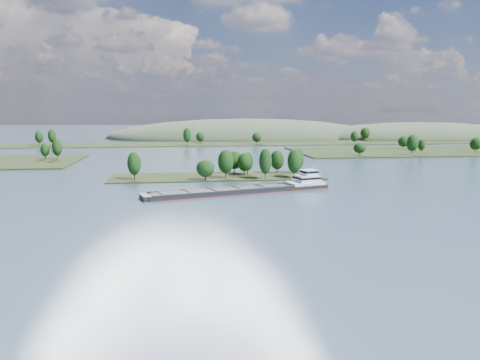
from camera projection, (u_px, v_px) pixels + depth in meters
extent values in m
plane|color=#36485E|center=(231.00, 201.00, 163.61)|extent=(1800.00, 1800.00, 0.00)
cube|color=black|center=(217.00, 177.00, 222.44)|extent=(100.00, 30.00, 1.20)
cylinder|color=black|center=(265.00, 174.00, 213.15)|extent=(0.50, 0.50, 4.59)
ellipsoid|color=black|center=(265.00, 161.00, 212.29)|extent=(5.88, 5.88, 11.80)
cylinder|color=black|center=(234.00, 169.00, 234.36)|extent=(0.50, 0.50, 3.57)
ellipsoid|color=black|center=(234.00, 160.00, 233.68)|extent=(8.71, 8.71, 9.17)
cylinder|color=black|center=(226.00, 173.00, 215.75)|extent=(0.50, 0.50, 4.30)
ellipsoid|color=black|center=(226.00, 162.00, 214.94)|extent=(7.34, 7.34, 11.06)
cylinder|color=black|center=(244.00, 171.00, 226.60)|extent=(0.50, 0.50, 3.49)
ellipsoid|color=black|center=(244.00, 162.00, 225.94)|extent=(6.83, 6.83, 8.98)
cylinder|color=black|center=(206.00, 177.00, 209.11)|extent=(0.50, 0.50, 3.00)
ellipsoid|color=black|center=(205.00, 168.00, 208.54)|extent=(8.19, 8.19, 7.72)
cylinder|color=black|center=(134.00, 175.00, 210.80)|extent=(0.50, 0.50, 4.10)
ellipsoid|color=black|center=(134.00, 164.00, 210.02)|extent=(6.12, 6.12, 10.55)
cylinder|color=black|center=(247.00, 171.00, 228.33)|extent=(0.50, 0.50, 3.57)
ellipsoid|color=black|center=(247.00, 161.00, 227.66)|extent=(5.83, 5.83, 9.17)
cylinder|color=black|center=(298.00, 169.00, 231.67)|extent=(0.50, 0.50, 4.01)
ellipsoid|color=black|center=(298.00, 159.00, 230.92)|extent=(6.14, 6.14, 10.31)
cylinder|color=black|center=(294.00, 173.00, 216.87)|extent=(0.50, 0.50, 4.33)
ellipsoid|color=black|center=(294.00, 161.00, 216.06)|extent=(6.61, 6.61, 11.13)
cylinder|color=black|center=(277.00, 169.00, 231.64)|extent=(0.50, 0.50, 3.80)
ellipsoid|color=black|center=(277.00, 160.00, 230.93)|extent=(6.97, 6.97, 9.76)
cylinder|color=black|center=(58.00, 156.00, 296.51)|extent=(0.50, 0.50, 4.27)
ellipsoid|color=black|center=(57.00, 147.00, 295.70)|extent=(6.29, 6.29, 10.99)
cylinder|color=black|center=(45.00, 156.00, 297.37)|extent=(0.50, 0.50, 3.37)
ellipsoid|color=black|center=(45.00, 150.00, 296.74)|extent=(5.58, 5.58, 8.67)
cylinder|color=black|center=(359.00, 153.00, 321.76)|extent=(0.50, 0.50, 2.96)
ellipsoid|color=black|center=(360.00, 148.00, 321.20)|extent=(8.52, 8.52, 7.61)
cylinder|color=black|center=(475.00, 150.00, 343.65)|extent=(0.50, 0.50, 3.66)
ellipsoid|color=black|center=(476.00, 144.00, 342.96)|extent=(8.33, 8.33, 9.42)
cylinder|color=black|center=(412.00, 151.00, 326.99)|extent=(0.50, 0.50, 4.64)
ellipsoid|color=black|center=(412.00, 143.00, 326.12)|extent=(8.02, 8.02, 11.92)
cylinder|color=black|center=(421.00, 150.00, 342.23)|extent=(0.50, 0.50, 3.22)
ellipsoid|color=black|center=(422.00, 145.00, 341.62)|extent=(5.35, 5.35, 8.27)
cylinder|color=black|center=(403.00, 147.00, 375.46)|extent=(0.50, 0.50, 3.38)
ellipsoid|color=black|center=(403.00, 141.00, 374.83)|extent=(8.53, 8.53, 8.69)
cube|color=black|center=(198.00, 144.00, 438.15)|extent=(900.00, 60.00, 1.20)
cylinder|color=black|center=(39.00, 143.00, 417.78)|extent=(0.50, 0.50, 4.21)
ellipsoid|color=black|center=(39.00, 137.00, 416.99)|extent=(7.00, 7.00, 10.82)
cylinder|color=black|center=(354.00, 141.00, 439.06)|extent=(0.50, 0.50, 3.83)
ellipsoid|color=black|center=(354.00, 136.00, 438.34)|extent=(7.29, 7.29, 9.84)
cylinder|color=black|center=(200.00, 141.00, 442.65)|extent=(0.50, 0.50, 3.47)
ellipsoid|color=black|center=(200.00, 137.00, 441.99)|extent=(7.88, 7.88, 8.92)
cylinder|color=black|center=(365.00, 139.00, 476.44)|extent=(0.50, 0.50, 4.48)
ellipsoid|color=black|center=(365.00, 133.00, 475.60)|extent=(9.73, 9.73, 11.52)
cylinder|color=black|center=(52.00, 143.00, 416.70)|extent=(0.50, 0.50, 4.77)
ellipsoid|color=black|center=(52.00, 136.00, 415.80)|extent=(7.07, 7.07, 12.26)
cylinder|color=black|center=(257.00, 142.00, 434.27)|extent=(0.50, 0.50, 3.47)
ellipsoid|color=black|center=(257.00, 137.00, 433.61)|extent=(8.85, 8.85, 8.92)
cylinder|color=black|center=(187.00, 142.00, 418.46)|extent=(0.50, 0.50, 5.10)
ellipsoid|color=black|center=(187.00, 135.00, 417.50)|extent=(7.22, 7.22, 13.12)
ellipsoid|color=#394932|center=(421.00, 138.00, 540.40)|extent=(260.00, 140.00, 36.00)
ellipsoid|color=#394932|center=(246.00, 138.00, 543.96)|extent=(320.00, 160.00, 44.00)
cube|color=black|center=(241.00, 191.00, 180.81)|extent=(73.30, 28.74, 2.02)
cube|color=maroon|center=(241.00, 193.00, 180.87)|extent=(73.52, 28.97, 0.23)
cube|color=black|center=(219.00, 188.00, 181.85)|extent=(54.98, 15.77, 0.74)
cube|color=black|center=(228.00, 191.00, 173.66)|extent=(54.98, 15.77, 0.74)
cube|color=black|center=(224.00, 190.00, 177.77)|extent=(55.35, 22.88, 0.28)
cube|color=black|center=(172.00, 193.00, 169.85)|extent=(10.00, 9.50, 0.32)
cube|color=black|center=(198.00, 191.00, 173.79)|extent=(10.00, 9.50, 0.32)
cube|color=black|center=(224.00, 189.00, 177.73)|extent=(10.00, 9.50, 0.32)
cube|color=black|center=(248.00, 187.00, 181.67)|extent=(10.00, 9.50, 0.32)
cube|color=black|center=(271.00, 186.00, 185.61)|extent=(10.00, 9.50, 0.32)
cube|color=black|center=(145.00, 198.00, 166.24)|extent=(4.89, 8.71, 1.84)
cylinder|color=black|center=(148.00, 194.00, 166.41)|extent=(0.27, 0.27, 2.02)
cube|color=white|center=(305.00, 183.00, 191.68)|extent=(16.55, 12.48, 1.10)
cube|color=white|center=(307.00, 178.00, 191.77)|extent=(10.84, 9.57, 2.76)
cube|color=black|center=(307.00, 178.00, 191.71)|extent=(11.07, 9.79, 0.83)
cube|color=white|center=(309.00, 173.00, 191.77)|extent=(6.80, 6.80, 2.02)
cube|color=black|center=(309.00, 172.00, 191.72)|extent=(7.03, 7.03, 0.74)
cube|color=white|center=(309.00, 170.00, 191.61)|extent=(7.26, 7.26, 0.18)
cylinder|color=white|center=(314.00, 167.00, 192.34)|extent=(0.23, 0.23, 2.39)
cylinder|color=black|center=(298.00, 169.00, 192.65)|extent=(0.57, 0.57, 1.10)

